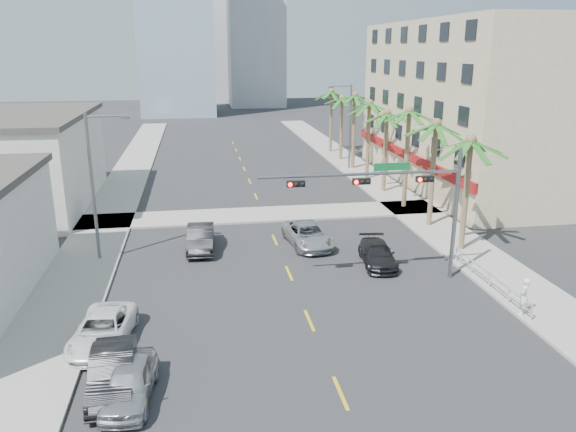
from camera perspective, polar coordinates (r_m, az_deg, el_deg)
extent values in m
plane|color=#262628|center=(24.01, 4.13, -14.85)|extent=(260.00, 260.00, 0.00)
cube|color=gray|center=(45.08, 13.20, 0.14)|extent=(4.00, 120.00, 0.15)
cube|color=gray|center=(42.38, -18.43, -1.34)|extent=(4.00, 120.00, 0.15)
cube|color=gray|center=(43.97, -2.44, 0.16)|extent=(80.00, 4.00, 0.15)
cube|color=tan|center=(56.92, 19.37, 10.64)|extent=(15.00, 28.00, 15.00)
cube|color=maroon|center=(54.34, 11.81, 6.17)|extent=(0.30, 28.00, 0.80)
cube|color=beige|center=(50.84, -25.84, 4.85)|extent=(11.00, 18.00, 7.20)
cube|color=#ADADB2|center=(145.15, -9.02, 19.77)|extent=(16.00, 16.00, 42.00)
cylinder|color=slate|center=(32.43, 16.60, -0.06)|extent=(0.24, 0.24, 7.20)
cylinder|color=slate|center=(29.81, 7.42, 4.24)|extent=(11.00, 0.16, 0.16)
cube|color=#0C662D|center=(30.27, 10.54, 4.96)|extent=(2.00, 0.05, 0.40)
cube|color=black|center=(30.92, 13.71, 3.68)|extent=(0.95, 0.28, 0.32)
sphere|color=#FF0C05|center=(30.66, 13.27, 3.60)|extent=(0.22, 0.22, 0.22)
cube|color=black|center=(29.75, 7.47, 3.52)|extent=(0.95, 0.28, 0.32)
sphere|color=#FF0C05|center=(29.51, 6.96, 3.43)|extent=(0.22, 0.22, 0.22)
cube|color=black|center=(28.95, 0.81, 3.30)|extent=(0.95, 0.28, 0.32)
sphere|color=#FF0C05|center=(28.75, 0.23, 3.20)|extent=(0.22, 0.22, 0.22)
cylinder|color=brown|center=(37.01, 17.60, 1.88)|extent=(0.36, 0.36, 7.20)
cylinder|color=brown|center=(41.54, 14.46, 3.94)|extent=(0.36, 0.36, 7.56)
cylinder|color=brown|center=(46.21, 11.94, 5.58)|extent=(0.36, 0.36, 7.92)
cylinder|color=brown|center=(51.07, 9.84, 6.31)|extent=(0.36, 0.36, 7.20)
cylinder|color=brown|center=(55.91, 8.13, 7.45)|extent=(0.36, 0.36, 7.56)
cylinder|color=brown|center=(60.81, 6.69, 8.41)|extent=(0.36, 0.36, 7.92)
cylinder|color=brown|center=(65.83, 5.44, 8.75)|extent=(0.36, 0.36, 7.20)
cylinder|color=brown|center=(70.80, 4.38, 9.47)|extent=(0.36, 0.36, 7.56)
cylinder|color=slate|center=(35.38, -19.22, 2.58)|extent=(0.20, 0.20, 9.00)
cylinder|color=slate|center=(34.48, -18.08, 9.62)|extent=(2.20, 0.12, 0.12)
cube|color=slate|center=(34.34, -16.23, 9.58)|extent=(0.50, 0.25, 0.18)
cylinder|color=slate|center=(60.63, 6.33, 8.91)|extent=(0.20, 0.20, 9.00)
cylinder|color=slate|center=(59.92, 5.43, 12.98)|extent=(2.20, 0.12, 0.12)
cube|color=slate|center=(59.66, 4.38, 12.89)|extent=(0.50, 0.25, 0.18)
cylinder|color=silver|center=(32.33, 19.76, -6.15)|extent=(0.08, 8.00, 0.08)
cylinder|color=silver|center=(32.21, 19.82, -5.57)|extent=(0.08, 8.00, 0.08)
cylinder|color=silver|center=(29.25, 23.50, -9.12)|extent=(0.08, 0.08, 1.00)
cylinder|color=silver|center=(30.78, 21.52, -7.61)|extent=(0.08, 0.08, 1.00)
cylinder|color=silver|center=(32.35, 19.75, -6.23)|extent=(0.08, 0.08, 1.00)
cylinder|color=silver|center=(33.97, 18.16, -4.97)|extent=(0.08, 0.08, 1.00)
cylinder|color=silver|center=(35.63, 16.72, -3.83)|extent=(0.08, 0.08, 1.00)
imported|color=#BCBCC1|center=(22.35, -15.79, -15.95)|extent=(2.06, 4.36, 1.44)
imported|color=black|center=(23.05, -17.39, -14.88)|extent=(1.87, 4.72, 1.53)
imported|color=white|center=(26.41, -18.29, -10.92)|extent=(2.79, 5.14, 1.37)
imported|color=black|center=(36.70, -8.88, -2.23)|extent=(1.87, 4.87, 1.58)
imported|color=silver|center=(37.11, 2.00, -1.92)|extent=(2.98, 5.51, 1.47)
imported|color=black|center=(34.28, 9.09, -3.85)|extent=(2.36, 4.72, 1.31)
imported|color=white|center=(29.59, 22.86, -7.53)|extent=(0.79, 0.79, 1.85)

